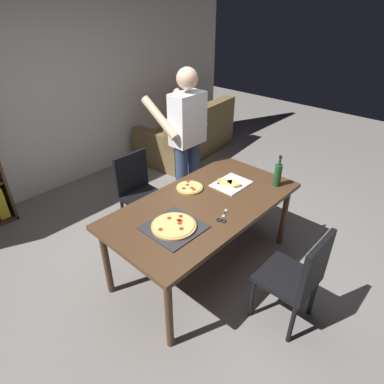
{
  "coord_description": "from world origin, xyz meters",
  "views": [
    {
      "loc": [
        -1.85,
        -1.57,
        2.33
      ],
      "look_at": [
        0.0,
        0.15,
        0.8
      ],
      "focal_mm": 30.21,
      "sensor_mm": 36.0,
      "label": 1
    }
  ],
  "objects_px": {
    "kitchen_scissors": "(223,218)",
    "chair_far_side": "(139,188)",
    "dining_table": "(204,209)",
    "wine_bottle": "(278,175)",
    "person_serving_pizza": "(187,139)",
    "couch": "(189,136)",
    "second_pizza_plain": "(190,188)",
    "pepperoni_pizza_on_tray": "(174,226)",
    "chair_near_camera": "(299,276)"
  },
  "relations": [
    {
      "from": "dining_table",
      "to": "wine_bottle",
      "type": "relative_size",
      "value": 5.77
    },
    {
      "from": "couch",
      "to": "wine_bottle",
      "type": "bearing_deg",
      "value": -117.4
    },
    {
      "from": "chair_far_side",
      "to": "person_serving_pizza",
      "type": "distance_m",
      "value": 0.77
    },
    {
      "from": "second_pizza_plain",
      "to": "chair_near_camera",
      "type": "bearing_deg",
      "value": -94.25
    },
    {
      "from": "chair_near_camera",
      "to": "second_pizza_plain",
      "type": "height_order",
      "value": "chair_near_camera"
    },
    {
      "from": "dining_table",
      "to": "pepperoni_pizza_on_tray",
      "type": "relative_size",
      "value": 4.32
    },
    {
      "from": "chair_near_camera",
      "to": "person_serving_pizza",
      "type": "distance_m",
      "value": 1.85
    },
    {
      "from": "person_serving_pizza",
      "to": "pepperoni_pizza_on_tray",
      "type": "distance_m",
      "value": 1.3
    },
    {
      "from": "couch",
      "to": "second_pizza_plain",
      "type": "xyz_separation_m",
      "value": [
        -1.82,
        -1.72,
        0.46
      ]
    },
    {
      "from": "chair_far_side",
      "to": "wine_bottle",
      "type": "distance_m",
      "value": 1.5
    },
    {
      "from": "chair_near_camera",
      "to": "wine_bottle",
      "type": "relative_size",
      "value": 2.85
    },
    {
      "from": "chair_near_camera",
      "to": "person_serving_pizza",
      "type": "relative_size",
      "value": 0.51
    },
    {
      "from": "wine_bottle",
      "to": "person_serving_pizza",
      "type": "bearing_deg",
      "value": 99.08
    },
    {
      "from": "person_serving_pizza",
      "to": "wine_bottle",
      "type": "xyz_separation_m",
      "value": [
        0.17,
        -1.05,
        -0.13
      ]
    },
    {
      "from": "dining_table",
      "to": "person_serving_pizza",
      "type": "bearing_deg",
      "value": 53.49
    },
    {
      "from": "dining_table",
      "to": "wine_bottle",
      "type": "bearing_deg",
      "value": -23.48
    },
    {
      "from": "chair_near_camera",
      "to": "kitchen_scissors",
      "type": "relative_size",
      "value": 4.57
    },
    {
      "from": "pepperoni_pizza_on_tray",
      "to": "chair_far_side",
      "type": "bearing_deg",
      "value": 66.57
    },
    {
      "from": "dining_table",
      "to": "pepperoni_pizza_on_tray",
      "type": "distance_m",
      "value": 0.46
    },
    {
      "from": "chair_far_side",
      "to": "couch",
      "type": "xyz_separation_m",
      "value": [
        1.91,
        1.03,
        -0.21
      ]
    },
    {
      "from": "chair_far_side",
      "to": "dining_table",
      "type": "bearing_deg",
      "value": -90.0
    },
    {
      "from": "second_pizza_plain",
      "to": "wine_bottle",
      "type": "bearing_deg",
      "value": -42.71
    },
    {
      "from": "chair_near_camera",
      "to": "wine_bottle",
      "type": "height_order",
      "value": "wine_bottle"
    },
    {
      "from": "wine_bottle",
      "to": "chair_far_side",
      "type": "bearing_deg",
      "value": 119.39
    },
    {
      "from": "couch",
      "to": "wine_bottle",
      "type": "relative_size",
      "value": 5.66
    },
    {
      "from": "couch",
      "to": "second_pizza_plain",
      "type": "relative_size",
      "value": 6.98
    },
    {
      "from": "dining_table",
      "to": "person_serving_pizza",
      "type": "height_order",
      "value": "person_serving_pizza"
    },
    {
      "from": "person_serving_pizza",
      "to": "pepperoni_pizza_on_tray",
      "type": "bearing_deg",
      "value": -140.92
    },
    {
      "from": "dining_table",
      "to": "chair_far_side",
      "type": "bearing_deg",
      "value": 90.0
    },
    {
      "from": "person_serving_pizza",
      "to": "second_pizza_plain",
      "type": "xyz_separation_m",
      "value": [
        -0.46,
        -0.47,
        -0.24
      ]
    },
    {
      "from": "chair_far_side",
      "to": "person_serving_pizza",
      "type": "height_order",
      "value": "person_serving_pizza"
    },
    {
      "from": "couch",
      "to": "person_serving_pizza",
      "type": "distance_m",
      "value": 1.97
    },
    {
      "from": "person_serving_pizza",
      "to": "wine_bottle",
      "type": "distance_m",
      "value": 1.07
    },
    {
      "from": "chair_far_side",
      "to": "wine_bottle",
      "type": "relative_size",
      "value": 2.85
    },
    {
      "from": "chair_far_side",
      "to": "pepperoni_pizza_on_tray",
      "type": "relative_size",
      "value": 2.13
    },
    {
      "from": "person_serving_pizza",
      "to": "second_pizza_plain",
      "type": "height_order",
      "value": "person_serving_pizza"
    },
    {
      "from": "kitchen_scissors",
      "to": "wine_bottle",
      "type": "bearing_deg",
      "value": -2.95
    },
    {
      "from": "kitchen_scissors",
      "to": "dining_table",
      "type": "bearing_deg",
      "value": 74.11
    },
    {
      "from": "couch",
      "to": "pepperoni_pizza_on_tray",
      "type": "relative_size",
      "value": 4.24
    },
    {
      "from": "chair_near_camera",
      "to": "chair_far_side",
      "type": "xyz_separation_m",
      "value": [
        0.0,
        1.92,
        0.0
      ]
    },
    {
      "from": "kitchen_scissors",
      "to": "chair_far_side",
      "type": "bearing_deg",
      "value": 86.43
    },
    {
      "from": "chair_near_camera",
      "to": "second_pizza_plain",
      "type": "xyz_separation_m",
      "value": [
        0.09,
        1.23,
        0.25
      ]
    },
    {
      "from": "pepperoni_pizza_on_tray",
      "to": "wine_bottle",
      "type": "distance_m",
      "value": 1.19
    },
    {
      "from": "couch",
      "to": "second_pizza_plain",
      "type": "height_order",
      "value": "couch"
    },
    {
      "from": "dining_table",
      "to": "couch",
      "type": "relative_size",
      "value": 1.02
    },
    {
      "from": "dining_table",
      "to": "chair_far_side",
      "type": "height_order",
      "value": "chair_far_side"
    },
    {
      "from": "dining_table",
      "to": "second_pizza_plain",
      "type": "xyz_separation_m",
      "value": [
        0.09,
        0.27,
        0.08
      ]
    },
    {
      "from": "chair_near_camera",
      "to": "wine_bottle",
      "type": "distance_m",
      "value": 1.03
    },
    {
      "from": "couch",
      "to": "wine_bottle",
      "type": "xyz_separation_m",
      "value": [
        -1.19,
        -2.3,
        0.57
      ]
    },
    {
      "from": "dining_table",
      "to": "second_pizza_plain",
      "type": "distance_m",
      "value": 0.29
    }
  ]
}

